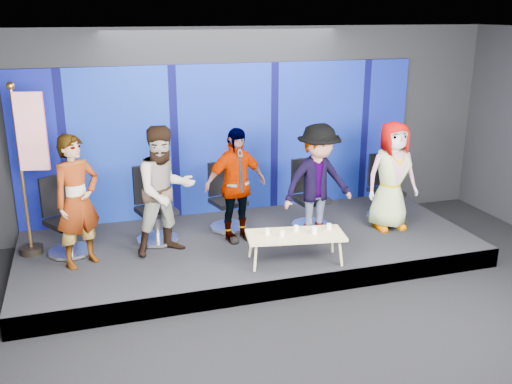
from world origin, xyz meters
TOP-DOWN VIEW (x-y plane):
  - ground at (0.00, 0.00)m, footprint 10.00×10.00m
  - room_walls at (0.00, 0.00)m, footprint 10.02×8.02m
  - riser at (0.00, 2.50)m, footprint 7.00×3.00m
  - backdrop at (0.00, 3.95)m, footprint 7.00×0.08m
  - chair_a at (-2.73, 2.80)m, footprint 0.90×0.90m
  - panelist_a at (-2.53, 2.33)m, footprint 0.82×0.74m
  - chair_b at (-1.41, 2.89)m, footprint 0.81×0.81m
  - panelist_b at (-1.31, 2.39)m, footprint 1.08×0.93m
  - chair_c at (-0.22, 3.07)m, footprint 0.75×0.75m
  - panelist_c at (-0.20, 2.57)m, footprint 1.12×0.67m
  - chair_d at (1.11, 2.75)m, footprint 0.72×0.72m
  - panelist_d at (1.03, 2.25)m, footprint 1.27×0.84m
  - chair_e at (2.52, 2.78)m, footprint 0.63×0.63m
  - panelist_e at (2.35, 2.31)m, footprint 0.88×0.58m
  - coffee_table at (0.38, 1.50)m, footprint 1.46×0.80m
  - mug_a at (-0.00, 1.60)m, footprint 0.07×0.07m
  - mug_b at (0.17, 1.46)m, footprint 0.07×0.07m
  - mug_c at (0.43, 1.59)m, footprint 0.07×0.07m
  - mug_d at (0.64, 1.43)m, footprint 0.08×0.08m
  - mug_e at (0.91, 1.52)m, footprint 0.07×0.07m
  - flag_stand at (-3.13, 2.90)m, footprint 0.57×0.34m

SIDE VIEW (x-z plane):
  - ground at x=0.00m, z-range 0.00..0.00m
  - riser at x=0.00m, z-range 0.00..0.30m
  - chair_c at x=-0.22m, z-range 0.11..1.21m
  - chair_e at x=2.52m, z-range 0.11..1.21m
  - chair_d at x=1.11m, z-range 0.11..1.24m
  - chair_a at x=-2.73m, z-range 0.10..1.26m
  - chair_b at x=-1.41m, z-range 0.10..1.28m
  - coffee_table at x=0.38m, z-range 0.48..0.90m
  - mug_e at x=0.91m, z-range 0.72..0.81m
  - mug_b at x=0.17m, z-range 0.72..0.81m
  - mug_c at x=0.43m, z-range 0.72..0.81m
  - mug_a at x=0.00m, z-range 0.72..0.81m
  - mug_d at x=0.64m, z-range 0.72..0.82m
  - panelist_c at x=-0.20m, z-range 0.30..2.08m
  - panelist_e at x=2.35m, z-range 0.30..2.09m
  - panelist_d at x=1.03m, z-range 0.30..2.13m
  - panelist_a at x=-2.53m, z-range 0.30..2.18m
  - panelist_b at x=-1.31m, z-range 0.30..2.21m
  - backdrop at x=0.00m, z-range 0.30..2.90m
  - flag_stand at x=-3.13m, z-range 0.37..2.90m
  - room_walls at x=0.00m, z-range 0.67..4.18m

